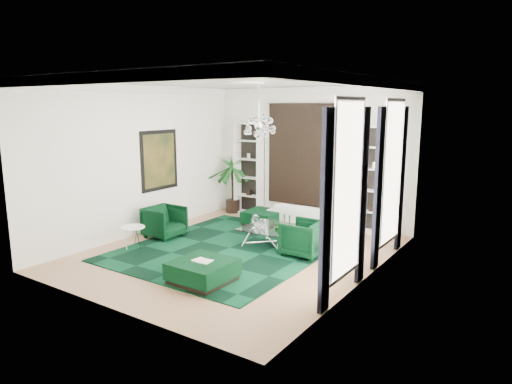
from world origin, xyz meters
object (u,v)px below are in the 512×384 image
Objects in this scene: armchair_left at (165,222)px; coffee_table at (271,236)px; armchair_right at (304,238)px; ottoman_side at (263,218)px; side_table at (133,238)px; palm at (232,175)px; ottoman_front at (203,272)px; sofa at (307,216)px.

coffee_table is (2.59, 0.95, -0.18)m from armchair_left.
armchair_right is at bearing -14.51° from coffee_table.
ottoman_side is 1.70× the size of side_table.
coffee_table is 3.23m from side_table.
coffee_table is at bearing -38.38° from palm.
palm reaches higher than ottoman_front.
armchair_right is (1.05, -2.19, 0.08)m from sofa.
palm is (-3.81, 2.48, 0.79)m from armchair_right.
side_table is at bearing -111.10° from ottoman_side.
armchair_right is 4.62m from palm.
armchair_right reaches higher than ottoman_side.
sofa is 3.90× the size of side_table.
palm reaches higher than armchair_right.
side_table is (-2.49, -2.06, 0.04)m from coffee_table.
armchair_left is 3.28m from palm.
side_table is 4.39m from palm.
ottoman_front is 2.74m from side_table.
armchair_right is at bearing 115.58° from sofa.
armchair_left is at bearing -159.83° from coffee_table.
armchair_left is at bearing -121.36° from ottoman_side.
armchair_right is at bearing -79.09° from armchair_left.
armchair_right is 2.73m from ottoman_side.
armchair_left is 0.94× the size of ottoman_side.
sofa is at bearing -154.42° from armchair_right.
sofa is 1.23m from ottoman_side.
armchair_left is 3.28m from ottoman_front.
sofa is 3.84m from armchair_left.
coffee_table is 2.32× the size of side_table.
ottoman_side is at bearing 107.78° from ottoman_front.
ottoman_front is at bearing 92.66° from sofa.
ottoman_side is at bearing -26.35° from palm.
side_table is (0.10, -1.11, -0.14)m from armchair_left.
armchair_left is at bearing 147.36° from ottoman_front.
armchair_right is at bearing 27.30° from side_table.
side_table is at bearing -174.90° from armchair_left.
coffee_table is 1.20× the size of ottoman_front.
side_table is at bearing 166.12° from ottoman_front.
ottoman_side is at bearing 129.37° from coffee_table.
side_table is (-3.49, -1.80, -0.13)m from armchair_right.
sofa is at bearing -6.11° from palm.
sofa reaches higher than coffee_table.
side_table is at bearing 58.53° from sofa.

